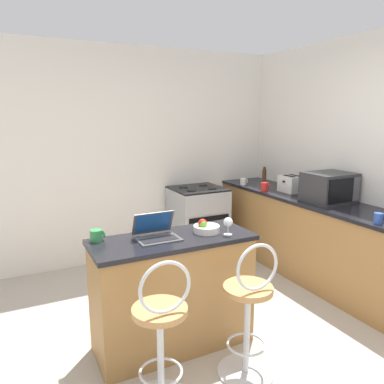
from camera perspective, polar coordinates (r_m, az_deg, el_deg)
name	(u,v)px	position (r m, az deg, el deg)	size (l,w,h in m)	color
ground_plane	(236,379)	(2.92, 6.66, -26.43)	(20.00, 20.00, 0.00)	#ADA393
wall_back	(124,156)	(4.66, -10.36, 5.39)	(12.00, 0.06, 2.60)	silver
breakfast_bar	(173,292)	(3.00, -2.91, -15.01)	(1.23, 0.51, 0.89)	#9E703D
counter_right	(316,239)	(4.38, 18.42, -6.84)	(0.63, 3.04, 0.89)	#9E703D
bar_stool_near	(161,339)	(2.44, -4.70, -21.41)	(0.40, 0.40, 1.00)	silver
bar_stool_far	(249,314)	(2.71, 8.65, -17.93)	(0.40, 0.40, 1.00)	silver
laptop	(156,232)	(2.81, -5.47, -6.07)	(0.31, 0.26, 0.19)	#47474C
microwave	(329,187)	(4.19, 20.16, 0.69)	(0.48, 0.40, 0.31)	#2D2D30
toaster	(292,184)	(4.60, 14.99, 1.21)	(0.26, 0.26, 0.20)	silver
stove_range	(198,222)	(4.81, 0.87, -4.60)	(0.64, 0.61, 0.90)	#9EA3A8
mug_white	(243,182)	(4.95, 7.84, 1.59)	(0.10, 0.08, 0.09)	white
fruit_bowl	(205,227)	(2.93, 2.07, -5.43)	(0.21, 0.21, 0.11)	silver
mug_red	(265,187)	(4.58, 11.01, 0.79)	(0.10, 0.09, 0.10)	red
mug_green	(97,235)	(2.82, -14.34, -6.43)	(0.11, 0.09, 0.09)	#338447
wine_glass_short	(228,223)	(2.87, 5.52, -4.69)	(0.07, 0.07, 0.14)	silver
mug_blue	(379,218)	(3.54, 26.55, -3.59)	(0.09, 0.07, 0.09)	#2D51AD
pepper_mill	(264,176)	(5.04, 10.95, 2.44)	(0.06, 0.06, 0.23)	#4C2D19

